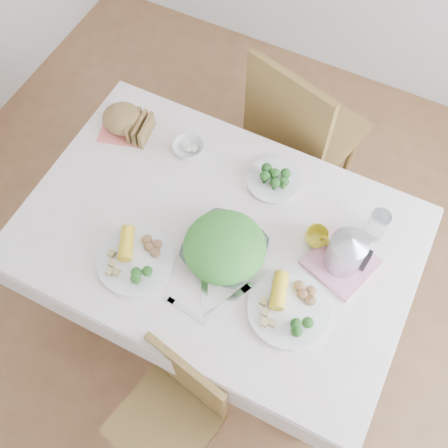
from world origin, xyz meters
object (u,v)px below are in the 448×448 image
at_px(dinner_plate_left, 136,261).
at_px(salad_bowl, 225,250).
at_px(chair_near, 162,420).
at_px(dinner_plate_right, 289,309).
at_px(yellow_mug, 317,237).
at_px(electric_kettle, 347,249).
at_px(dining_table, 218,273).
at_px(chair_far, 306,135).

bearing_deg(dinner_plate_left, salad_bowl, 32.13).
xyz_separation_m(chair_near, dinner_plate_right, (0.27, 0.50, 0.31)).
height_order(yellow_mug, electric_kettle, electric_kettle).
height_order(chair_near, salad_bowl, chair_near).
distance_m(dining_table, chair_near, 0.68).
xyz_separation_m(yellow_mug, electric_kettle, (0.12, -0.04, 0.09)).
bearing_deg(salad_bowl, chair_near, -86.47).
distance_m(chair_far, dinner_plate_left, 1.15).
distance_m(chair_near, yellow_mug, 0.90).
distance_m(salad_bowl, dinner_plate_right, 0.32).
distance_m(chair_near, dinner_plate_left, 0.61).
xyz_separation_m(chair_far, electric_kettle, (0.40, -0.73, 0.42)).
bearing_deg(electric_kettle, chair_far, 122.69).
distance_m(salad_bowl, yellow_mug, 0.35).
relative_size(chair_far, dinner_plate_left, 3.58).
distance_m(chair_near, dinner_plate_right, 0.65).
height_order(salad_bowl, dinner_plate_right, salad_bowl).
height_order(dinner_plate_right, electric_kettle, electric_kettle).
relative_size(dining_table, dinner_plate_right, 4.71).
bearing_deg(electric_kettle, yellow_mug, 164.49).
bearing_deg(chair_far, dining_table, 100.86).
xyz_separation_m(dinner_plate_left, yellow_mug, (0.56, 0.38, 0.02)).
bearing_deg(salad_bowl, dining_table, 134.47).
bearing_deg(electric_kettle, salad_bowl, -153.84).
xyz_separation_m(chair_near, chair_far, (-0.03, 1.49, -0.00)).
relative_size(chair_far, dinner_plate_right, 3.46).
bearing_deg(dinner_plate_left, dining_table, 48.68).
relative_size(dinner_plate_right, yellow_mug, 3.29).
distance_m(dining_table, salad_bowl, 0.43).
xyz_separation_m(dining_table, dinner_plate_left, (-0.21, -0.24, 0.40)).
xyz_separation_m(chair_far, yellow_mug, (0.28, -0.69, 0.33)).
bearing_deg(yellow_mug, chair_near, -107.15).
bearing_deg(dining_table, salad_bowl, -45.53).
bearing_deg(dinner_plate_right, salad_bowl, 162.57).
distance_m(chair_near, chair_far, 1.49).
bearing_deg(dinner_plate_left, dinner_plate_right, 7.96).
distance_m(salad_bowl, electric_kettle, 0.44).
distance_m(chair_far, dinner_plate_right, 1.08).
height_order(dining_table, yellow_mug, yellow_mug).
bearing_deg(chair_near, dinner_plate_right, 73.79).
height_order(chair_far, dinner_plate_left, chair_far).
relative_size(chair_near, salad_bowl, 2.77).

